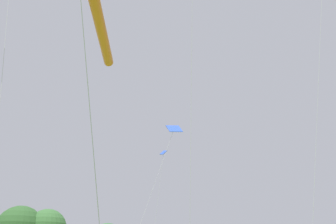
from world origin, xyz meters
TOP-DOWN VIEW (x-y plane):
  - small_kite_box_yellow at (12.30, 18.18)m, footprint 5.49×1.28m
  - small_kite_triangle_green at (13.54, 20.89)m, footprint 1.50×0.74m

SIDE VIEW (x-z plane):
  - small_kite_triangle_green at x=13.54m, z-range 4.36..15.72m
  - small_kite_box_yellow at x=12.30m, z-range 5.54..18.31m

